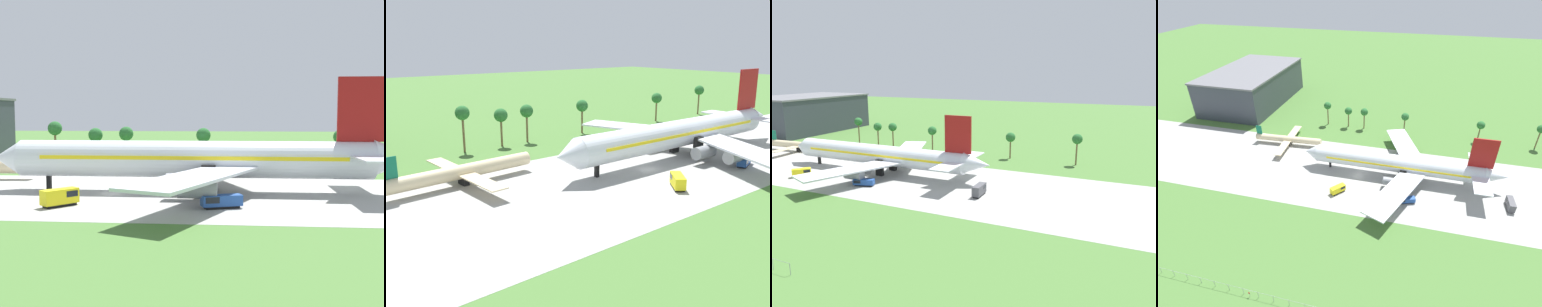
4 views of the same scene
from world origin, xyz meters
The scene contains 6 objects.
ground_plane centered at (0.00, 0.00, 0.00)m, with size 600.00×600.00×0.00m, color #477233.
taxiway_strip centered at (0.00, 0.00, 0.01)m, with size 320.00×44.00×0.02m.
jet_airliner centered at (15.45, 2.88, 5.72)m, with size 74.73×61.53×19.92m.
fuel_truck centered at (18.97, -11.46, 1.08)m, with size 6.26×3.82×1.96m.
catering_van centered at (-4.62, -11.82, 1.40)m, with size 5.03×5.53×2.61m.
palm_tree_row centered at (14.32, 39.31, 8.57)m, with size 99.44×3.60×11.81m.
Camera 1 is at (20.89, -80.36, 13.66)m, focal length 45.00 mm.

